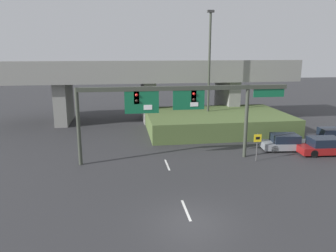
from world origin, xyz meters
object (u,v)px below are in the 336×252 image
(parked_sedan_near_right, at_px, (286,143))
(parked_sedan_far_right, at_px, (334,136))
(speed_limit_sign, at_px, (257,143))
(highway_light_pole_near, at_px, (209,68))
(signal_gantry, at_px, (178,101))
(parked_sedan_mid_right, at_px, (325,146))

(parked_sedan_near_right, xyz_separation_m, parked_sedan_far_right, (5.41, 1.23, 0.02))
(parked_sedan_near_right, bearing_deg, speed_limit_sign, -140.74)
(highway_light_pole_near, bearing_deg, speed_limit_sign, -85.61)
(signal_gantry, distance_m, highway_light_pole_near, 11.68)
(signal_gantry, distance_m, speed_limit_sign, 6.99)
(speed_limit_sign, distance_m, parked_sedan_far_right, 9.84)
(speed_limit_sign, bearing_deg, parked_sedan_far_right, 21.86)
(parked_sedan_near_right, bearing_deg, highway_light_pole_near, 122.98)
(parked_sedan_near_right, relative_size, parked_sedan_mid_right, 0.93)
(highway_light_pole_near, height_order, parked_sedan_near_right, highway_light_pole_near)
(signal_gantry, xyz_separation_m, speed_limit_sign, (6.07, -1.11, -3.28))
(highway_light_pole_near, relative_size, parked_sedan_mid_right, 2.63)
(speed_limit_sign, height_order, parked_sedan_near_right, speed_limit_sign)
(highway_light_pole_near, height_order, parked_sedan_far_right, highway_light_pole_near)
(signal_gantry, relative_size, parked_sedan_near_right, 3.68)
(speed_limit_sign, bearing_deg, parked_sedan_near_right, 33.25)
(speed_limit_sign, xyz_separation_m, highway_light_pole_near, (-0.87, 11.40, 5.15))
(highway_light_pole_near, relative_size, parked_sedan_near_right, 2.83)
(highway_light_pole_near, bearing_deg, parked_sedan_near_right, -63.03)
(parked_sedan_near_right, bearing_deg, parked_sedan_mid_right, -24.31)
(signal_gantry, height_order, parked_sedan_near_right, signal_gantry)
(signal_gantry, height_order, highway_light_pole_near, highway_light_pole_near)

